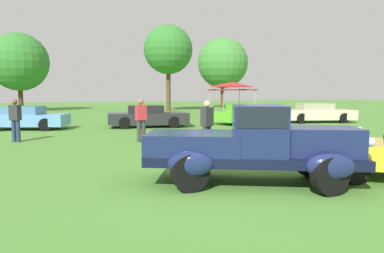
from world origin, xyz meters
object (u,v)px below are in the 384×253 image
(show_car_cream, at_px, (317,113))
(spectator_between_cars, at_px, (207,124))
(show_car_charcoal, at_px, (148,116))
(show_car_skyblue, at_px, (26,118))
(canopy_tent_left_field, at_px, (232,86))
(feature_pickup_truck, at_px, (254,144))
(spectator_far_side, at_px, (141,119))
(spectator_by_row, at_px, (15,119))
(show_car_lime, at_px, (247,114))

(show_car_cream, bearing_deg, spectator_between_cars, -143.75)
(show_car_charcoal, xyz_separation_m, show_car_cream, (10.82, -0.67, 0.00))
(show_car_skyblue, bearing_deg, canopy_tent_left_field, 19.62)
(feature_pickup_truck, relative_size, spectator_far_side, 2.78)
(feature_pickup_truck, xyz_separation_m, show_car_cream, (11.22, 11.80, -0.27))
(feature_pickup_truck, xyz_separation_m, canopy_tent_left_field, (8.46, 18.49, 1.55))
(show_car_skyblue, xyz_separation_m, canopy_tent_left_field, (14.31, 5.10, 1.82))
(spectator_by_row, bearing_deg, spectator_far_side, -18.51)
(show_car_skyblue, bearing_deg, spectator_by_row, -88.53)
(spectator_far_side, xyz_separation_m, canopy_tent_left_field, (9.53, 11.46, 1.51))
(show_car_charcoal, relative_size, spectator_by_row, 2.70)
(show_car_lime, distance_m, show_car_cream, 4.70)
(show_car_charcoal, distance_m, spectator_between_cars, 8.54)
(spectator_by_row, bearing_deg, show_car_lime, 17.90)
(show_car_cream, bearing_deg, show_car_charcoal, 176.44)
(show_car_cream, relative_size, spectator_between_cars, 2.86)
(feature_pickup_truck, distance_m, show_car_skyblue, 14.62)
(show_car_skyblue, relative_size, show_car_charcoal, 0.94)
(canopy_tent_left_field, bearing_deg, spectator_far_side, -129.73)
(show_car_skyblue, bearing_deg, show_car_lime, -3.81)
(spectator_between_cars, relative_size, spectator_by_row, 1.00)
(show_car_lime, distance_m, spectator_by_row, 12.94)
(show_car_skyblue, height_order, spectator_far_side, spectator_far_side)
(feature_pickup_truck, height_order, spectator_between_cars, feature_pickup_truck)
(show_car_charcoal, xyz_separation_m, spectator_by_row, (-6.12, -3.89, 0.31))
(spectator_far_side, bearing_deg, canopy_tent_left_field, 50.27)
(spectator_far_side, bearing_deg, show_car_cream, 21.23)
(spectator_between_cars, distance_m, canopy_tent_left_field, 16.66)
(show_car_skyblue, bearing_deg, show_car_charcoal, -8.35)
(show_car_cream, bearing_deg, show_car_skyblue, 174.68)
(show_car_lime, bearing_deg, feature_pickup_truck, -117.65)
(show_car_cream, bearing_deg, canopy_tent_left_field, 112.40)
(spectator_far_side, relative_size, canopy_tent_left_field, 0.58)
(show_car_cream, relative_size, spectator_far_side, 2.86)
(show_car_skyblue, height_order, show_car_cream, same)
(show_car_charcoal, distance_m, show_car_cream, 10.84)
(show_car_charcoal, height_order, show_car_cream, same)
(show_car_skyblue, relative_size, spectator_by_row, 2.54)
(show_car_lime, height_order, canopy_tent_left_field, canopy_tent_left_field)
(show_car_cream, distance_m, canopy_tent_left_field, 7.46)
(show_car_skyblue, height_order, spectator_by_row, spectator_by_row)
(show_car_lime, relative_size, spectator_by_row, 2.69)
(show_car_cream, xyz_separation_m, spectator_by_row, (-16.94, -3.21, 0.31))
(show_car_skyblue, distance_m, show_car_lime, 12.46)
(show_car_charcoal, bearing_deg, spectator_between_cars, -89.34)
(show_car_lime, distance_m, canopy_tent_left_field, 6.48)
(canopy_tent_left_field, bearing_deg, show_car_cream, -67.60)
(show_car_skyblue, distance_m, spectator_by_row, 4.81)
(spectator_far_side, height_order, canopy_tent_left_field, canopy_tent_left_field)
(show_car_skyblue, xyz_separation_m, spectator_far_side, (4.78, -6.36, 0.31))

